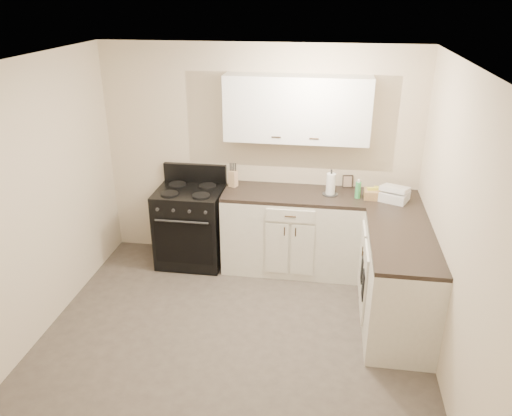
# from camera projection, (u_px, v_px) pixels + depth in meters

# --- Properties ---
(floor) EXTENTS (3.60, 3.60, 0.00)m
(floor) POSITION_uv_depth(u_px,v_px,m) (231.00, 345.00, 4.59)
(floor) COLOR #473F38
(floor) RESTS_ON ground
(ceiling) EXTENTS (3.60, 3.60, 0.00)m
(ceiling) POSITION_uv_depth(u_px,v_px,m) (224.00, 66.00, 3.58)
(ceiling) COLOR white
(ceiling) RESTS_ON wall_back
(wall_back) EXTENTS (3.60, 0.00, 3.60)m
(wall_back) POSITION_uv_depth(u_px,v_px,m) (259.00, 156.00, 5.71)
(wall_back) COLOR beige
(wall_back) RESTS_ON ground
(wall_right) EXTENTS (0.00, 3.60, 3.60)m
(wall_right) POSITION_uv_depth(u_px,v_px,m) (457.00, 238.00, 3.84)
(wall_right) COLOR beige
(wall_right) RESTS_ON ground
(wall_left) EXTENTS (0.00, 3.60, 3.60)m
(wall_left) POSITION_uv_depth(u_px,v_px,m) (25.00, 210.00, 4.33)
(wall_left) COLOR beige
(wall_left) RESTS_ON ground
(wall_front) EXTENTS (3.60, 0.00, 3.60)m
(wall_front) POSITION_uv_depth(u_px,v_px,m) (155.00, 378.00, 2.45)
(wall_front) COLOR beige
(wall_front) RESTS_ON ground
(base_cabinets_back) EXTENTS (1.55, 0.60, 0.90)m
(base_cabinets_back) POSITION_uv_depth(u_px,v_px,m) (292.00, 233.00, 5.71)
(base_cabinets_back) COLOR silver
(base_cabinets_back) RESTS_ON floor
(base_cabinets_right) EXTENTS (0.60, 1.90, 0.90)m
(base_cabinets_right) POSITION_uv_depth(u_px,v_px,m) (394.00, 269.00, 4.97)
(base_cabinets_right) COLOR silver
(base_cabinets_right) RESTS_ON floor
(countertop_back) EXTENTS (1.55, 0.60, 0.04)m
(countertop_back) POSITION_uv_depth(u_px,v_px,m) (293.00, 195.00, 5.52)
(countertop_back) COLOR black
(countertop_back) RESTS_ON base_cabinets_back
(countertop_right) EXTENTS (0.60, 1.90, 0.04)m
(countertop_right) POSITION_uv_depth(u_px,v_px,m) (400.00, 226.00, 4.78)
(countertop_right) COLOR black
(countertop_right) RESTS_ON base_cabinets_right
(upper_cabinets) EXTENTS (1.55, 0.30, 0.70)m
(upper_cabinets) POSITION_uv_depth(u_px,v_px,m) (297.00, 109.00, 5.28)
(upper_cabinets) COLOR white
(upper_cabinets) RESTS_ON wall_back
(stove) EXTENTS (0.75, 0.64, 0.91)m
(stove) POSITION_uv_depth(u_px,v_px,m) (191.00, 226.00, 5.84)
(stove) COLOR black
(stove) RESTS_ON floor
(knife_block) EXTENTS (0.11, 0.10, 0.19)m
(knife_block) POSITION_uv_depth(u_px,v_px,m) (233.00, 179.00, 5.66)
(knife_block) COLOR tan
(knife_block) RESTS_ON countertop_back
(paper_towel) EXTENTS (0.13, 0.13, 0.24)m
(paper_towel) POSITION_uv_depth(u_px,v_px,m) (331.00, 184.00, 5.42)
(paper_towel) COLOR white
(paper_towel) RESTS_ON countertop_back
(soap_bottle) EXTENTS (0.08, 0.08, 0.18)m
(soap_bottle) POSITION_uv_depth(u_px,v_px,m) (358.00, 190.00, 5.34)
(soap_bottle) COLOR #3FA455
(soap_bottle) RESTS_ON countertop_back
(picture_frame) EXTENTS (0.12, 0.05, 0.15)m
(picture_frame) POSITION_uv_depth(u_px,v_px,m) (348.00, 181.00, 5.63)
(picture_frame) COLOR black
(picture_frame) RESTS_ON countertop_back
(wicker_basket) EXTENTS (0.28, 0.19, 0.09)m
(wicker_basket) POSITION_uv_depth(u_px,v_px,m) (377.00, 194.00, 5.35)
(wicker_basket) COLOR tan
(wicker_basket) RESTS_ON countertop_right
(countertop_grill) EXTENTS (0.35, 0.34, 0.10)m
(countertop_grill) POSITION_uv_depth(u_px,v_px,m) (394.00, 196.00, 5.30)
(countertop_grill) COLOR white
(countertop_grill) RESTS_ON countertop_right
(oven_mitt_near) EXTENTS (0.02, 0.16, 0.27)m
(oven_mitt_near) POSITION_uv_depth(u_px,v_px,m) (364.00, 285.00, 4.62)
(oven_mitt_near) COLOR black
(oven_mitt_near) RESTS_ON base_cabinets_right
(oven_mitt_far) EXTENTS (0.02, 0.15, 0.25)m
(oven_mitt_far) POSITION_uv_depth(u_px,v_px,m) (362.00, 270.00, 4.86)
(oven_mitt_far) COLOR black
(oven_mitt_far) RESTS_ON base_cabinets_right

